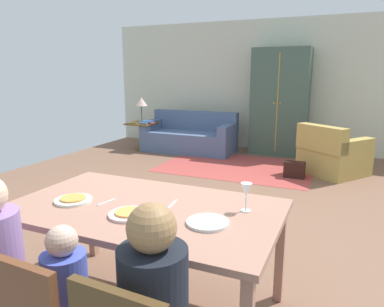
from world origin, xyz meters
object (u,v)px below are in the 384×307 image
at_px(plate_near_child, 129,214).
at_px(couch, 190,137).
at_px(table_lamp, 141,103).
at_px(person_man, 3,278).
at_px(armoire, 280,102).
at_px(handbag, 294,170).
at_px(dining_table, 144,215).
at_px(plate_near_man, 73,200).
at_px(side_table, 142,132).
at_px(armchair, 332,155).
at_px(book_upper, 147,122).
at_px(plate_near_woman, 208,222).
at_px(book_lower, 149,123).
at_px(wine_glass, 246,191).

xyz_separation_m(plate_near_child, couch, (-1.82, 5.03, -0.47)).
bearing_deg(table_lamp, person_man, -66.21).
bearing_deg(armoire, handbag, -71.17).
relative_size(dining_table, plate_near_man, 7.10).
relative_size(dining_table, plate_near_child, 7.10).
xyz_separation_m(side_table, table_lamp, (-0.00, 0.00, 0.63)).
xyz_separation_m(person_man, armchair, (1.51, 4.85, -0.19)).
bearing_deg(side_table, armoire, 15.34).
xyz_separation_m(armchair, book_upper, (-3.67, 0.39, 0.30)).
xyz_separation_m(plate_near_woman, side_table, (-3.31, 4.69, -0.39)).
distance_m(book_lower, handbag, 3.27).
bearing_deg(book_lower, plate_near_child, -61.00).
relative_size(dining_table, table_lamp, 3.29).
height_order(plate_near_man, table_lamp, table_lamp).
xyz_separation_m(couch, book_lower, (-0.80, -0.30, 0.29)).
bearing_deg(wine_glass, couch, 117.73).
relative_size(plate_near_man, book_upper, 1.14).
relative_size(plate_near_child, handbag, 0.78).
bearing_deg(armchair, dining_table, -103.80).
bearing_deg(handbag, table_lamp, 164.84).
distance_m(plate_near_child, couch, 5.37).
bearing_deg(armoire, wine_glass, -82.24).
bearing_deg(wine_glass, handbag, 92.27).
bearing_deg(wine_glass, plate_near_man, -165.10).
relative_size(dining_table, book_upper, 8.07).
distance_m(dining_table, handbag, 3.77).
xyz_separation_m(book_lower, book_upper, (-0.03, -0.01, 0.03)).
relative_size(armoire, table_lamp, 3.89).
height_order(plate_near_child, armchair, armchair).
distance_m(plate_near_child, handbag, 3.96).
xyz_separation_m(dining_table, armchair, (1.02, 4.15, -0.37)).
xyz_separation_m(dining_table, handbag, (0.50, 3.69, -0.56)).
bearing_deg(plate_near_man, handbag, 75.46).
bearing_deg(armchair, person_man, -107.24).
xyz_separation_m(dining_table, book_lower, (-2.62, 4.55, -0.10)).
relative_size(dining_table, book_lower, 8.07).
height_order(wine_glass, book_lower, wine_glass).
relative_size(dining_table, armchair, 1.49).
bearing_deg(armchair, plate_near_man, -109.45).
bearing_deg(armoire, plate_near_child, -89.33).
distance_m(plate_near_man, plate_near_child, 0.49).
height_order(armoire, book_lower, armoire).
height_order(wine_glass, side_table, wine_glass).
xyz_separation_m(wine_glass, handbag, (-0.14, 3.51, -0.76)).
relative_size(plate_near_man, plate_near_child, 1.00).
distance_m(side_table, handbag, 3.45).
xyz_separation_m(armchair, book_lower, (-3.64, 0.40, 0.28)).
bearing_deg(side_table, book_upper, -18.17).
height_order(armchair, side_table, armchair).
bearing_deg(armchair, book_lower, 173.75).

